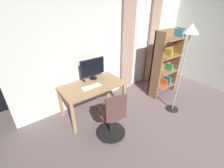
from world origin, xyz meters
name	(u,v)px	position (x,y,z in m)	size (l,w,h in m)	color
ground_plane	(205,152)	(0.00, 0.00, 0.00)	(6.81, 6.81, 0.00)	#6B5B5B
back_room_partition	(114,41)	(0.00, -2.62, 1.41)	(5.07, 0.10, 2.82)	silver
curtain_left_panel	(153,41)	(-1.36, -2.51, 1.25)	(0.35, 0.06, 2.50)	tan
curtain_right_panel	(128,47)	(-0.37, -2.51, 1.25)	(0.40, 0.06, 2.50)	tan
desk	(92,89)	(0.98, -2.10, 0.64)	(1.34, 0.73, 0.73)	tan
office_chair	(112,118)	(1.07, -1.26, 0.46)	(0.56, 0.56, 0.99)	black
computer_monitor	(93,68)	(0.81, -2.35, 0.99)	(0.59, 0.18, 0.47)	black
computer_keyboard	(91,87)	(1.04, -2.03, 0.74)	(0.42, 0.13, 0.02)	white
computer_mouse	(84,81)	(1.05, -2.36, 0.75)	(0.06, 0.10, 0.04)	black
bookshelf	(165,64)	(-1.00, -1.75, 0.87)	(0.82, 0.30, 1.72)	#8B6241
floor_lamp	(188,43)	(-0.58, -1.05, 1.61)	(0.30, 0.30, 1.95)	black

